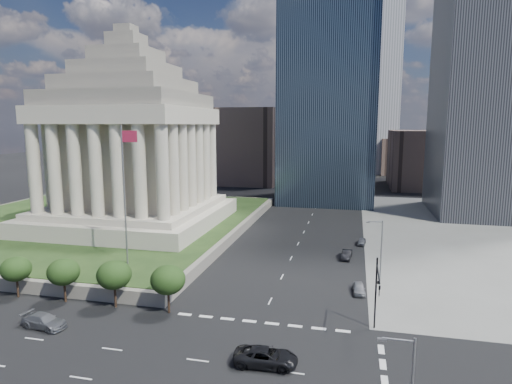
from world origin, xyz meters
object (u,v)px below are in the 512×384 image
(war_memorial, at_px, (131,128))
(traffic_signal_ne, at_px, (377,288))
(suv_grey, at_px, (44,321))
(flagpole, at_px, (125,188))
(parked_sedan_mid, at_px, (347,255))
(parked_sedan_near, at_px, (359,288))
(pickup_truck, at_px, (266,357))
(street_lamp_north, at_px, (380,253))
(parked_sedan_far, at_px, (361,241))

(war_memorial, bearing_deg, traffic_signal_ne, -36.42)
(war_memorial, height_order, suv_grey, war_memorial)
(flagpole, distance_m, parked_sedan_mid, 36.81)
(parked_sedan_near, bearing_deg, suv_grey, -156.22)
(pickup_truck, bearing_deg, street_lamp_north, -32.92)
(traffic_signal_ne, xyz_separation_m, pickup_truck, (-10.07, -8.03, -4.42))
(suv_grey, bearing_deg, pickup_truck, -86.57)
(parked_sedan_near, bearing_deg, pickup_truck, -117.50)
(suv_grey, bearing_deg, flagpole, 4.32)
(parked_sedan_near, distance_m, parked_sedan_far, 23.81)
(suv_grey, xyz_separation_m, parked_sedan_near, (33.65, 17.81, -0.11))
(war_memorial, relative_size, parked_sedan_near, 10.15)
(suv_grey, xyz_separation_m, parked_sedan_mid, (31.74, 32.38, -0.07))
(pickup_truck, xyz_separation_m, parked_sedan_near, (8.47, 19.58, -0.17))
(traffic_signal_ne, distance_m, parked_sedan_mid, 26.75)
(parked_sedan_near, xyz_separation_m, parked_sedan_far, (0.59, 23.81, -0.04))
(traffic_signal_ne, distance_m, pickup_truck, 13.62)
(war_memorial, xyz_separation_m, suv_grey, (11.26, -40.56, -20.64))
(street_lamp_north, distance_m, pickup_truck, 22.72)
(parked_sedan_mid, bearing_deg, pickup_truck, -95.23)
(parked_sedan_mid, bearing_deg, parked_sedan_far, 80.50)
(pickup_truck, distance_m, parked_sedan_near, 21.34)
(suv_grey, bearing_deg, traffic_signal_ne, -72.46)
(traffic_signal_ne, distance_m, suv_grey, 36.07)
(suv_grey, bearing_deg, parked_sedan_near, -54.64)
(street_lamp_north, xyz_separation_m, parked_sedan_mid, (-4.33, 14.82, -4.97))
(street_lamp_north, relative_size, parked_sedan_far, 2.77)
(traffic_signal_ne, bearing_deg, flagpole, 163.29)
(traffic_signal_ne, relative_size, street_lamp_north, 0.80)
(parked_sedan_near, height_order, parked_sedan_mid, parked_sedan_mid)
(traffic_signal_ne, bearing_deg, parked_sedan_mid, 97.63)
(pickup_truck, bearing_deg, suv_grey, 82.44)
(flagpole, relative_size, parked_sedan_near, 5.20)
(flagpole, xyz_separation_m, parked_sedan_far, (33.33, 25.05, -12.50))
(flagpole, relative_size, parked_sedan_far, 5.55)
(war_memorial, bearing_deg, suv_grey, -74.49)
(traffic_signal_ne, height_order, parked_sedan_near, traffic_signal_ne)
(flagpole, bearing_deg, parked_sedan_mid, 27.16)
(street_lamp_north, bearing_deg, war_memorial, 154.08)
(parked_sedan_near, bearing_deg, parked_sedan_far, 84.47)
(street_lamp_north, relative_size, parked_sedan_near, 2.60)
(war_memorial, xyz_separation_m, street_lamp_north, (47.33, -23.00, -15.74))
(war_memorial, relative_size, traffic_signal_ne, 4.88)
(street_lamp_north, bearing_deg, pickup_truck, -119.39)
(traffic_signal_ne, height_order, street_lamp_north, street_lamp_north)
(pickup_truck, relative_size, parked_sedan_near, 1.55)
(traffic_signal_ne, xyz_separation_m, street_lamp_north, (0.83, 11.30, 0.41))
(parked_sedan_mid, relative_size, parked_sedan_far, 1.17)
(war_memorial, bearing_deg, parked_sedan_far, 1.32)
(flagpole, bearing_deg, street_lamp_north, 1.63)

